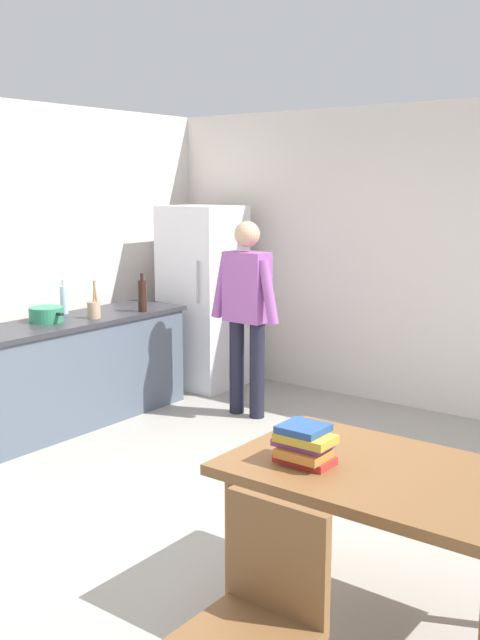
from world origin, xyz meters
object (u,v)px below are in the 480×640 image
(bottle_wine_dark, at_px, (142,295))
(dining_table, at_px, (384,486))
(person, at_px, (247,306))
(utensil_jar, at_px, (94,309))
(book_stack, at_px, (304,445))
(refrigerator, at_px, (203,297))
(chair, at_px, (259,612))
(cooking_pot, at_px, (46,314))
(bottle_water_clear, at_px, (64,299))

(bottle_wine_dark, bearing_deg, dining_table, -28.40)
(person, xyz_separation_m, utensil_jar, (-0.92, -0.91, 0.00))
(bottle_wine_dark, distance_m, book_stack, 3.41)
(refrigerator, relative_size, chair, 1.98)
(refrigerator, bearing_deg, cooking_pot, -95.08)
(person, bearing_deg, bottle_water_clear, -144.58)
(person, xyz_separation_m, bottle_water_clear, (-1.29, -0.92, 0.05))
(refrigerator, height_order, book_stack, refrigerator)
(cooking_pot, xyz_separation_m, bottle_wine_dark, (0.29, 0.82, 0.09))
(dining_table, xyz_separation_m, cooking_pot, (-3.46, 0.90, 0.29))
(cooking_pot, height_order, bottle_wine_dark, bottle_wine_dark)
(refrigerator, height_order, bottle_water_clear, refrigerator)
(cooking_pot, xyz_separation_m, bottle_water_clear, (-0.18, 0.33, 0.07))
(utensil_jar, xyz_separation_m, bottle_wine_dark, (0.09, 0.48, 0.07))
(refrigerator, bearing_deg, chair, -48.03)
(refrigerator, distance_m, dining_table, 4.27)
(utensil_jar, xyz_separation_m, book_stack, (2.94, -1.39, -0.14))
(cooking_pot, relative_size, book_stack, 1.41)
(refrigerator, bearing_deg, dining_table, -39.29)
(bottle_water_clear, bearing_deg, bottle_wine_dark, 46.22)
(chair, height_order, bottle_wine_dark, bottle_wine_dark)
(chair, distance_m, cooking_pot, 3.95)
(chair, relative_size, utensil_jar, 2.84)
(chair, relative_size, book_stack, 3.22)
(chair, distance_m, bottle_wine_dark, 4.19)
(dining_table, bearing_deg, cooking_pot, 165.45)
(refrigerator, relative_size, utensil_jar, 5.62)
(refrigerator, distance_m, bottle_wine_dark, 1.00)
(person, xyz_separation_m, cooking_pot, (-1.11, -1.25, -0.02))
(dining_table, xyz_separation_m, book_stack, (-0.33, -0.16, 0.17))
(bottle_wine_dark, xyz_separation_m, book_stack, (2.84, -1.87, -0.21))
(bottle_water_clear, bearing_deg, cooking_pot, -61.79)
(person, bearing_deg, utensil_jar, -135.20)
(dining_table, xyz_separation_m, bottle_wine_dark, (-3.17, 1.72, 0.37))
(refrigerator, distance_m, cooking_pot, 1.81)
(bottle_wine_dark, bearing_deg, refrigerator, 97.35)
(cooking_pot, distance_m, bottle_wine_dark, 0.87)
(chair, bearing_deg, dining_table, 93.93)
(bottle_water_clear, bearing_deg, dining_table, -18.68)
(refrigerator, xyz_separation_m, dining_table, (3.30, -2.70, -0.23))
(cooking_pot, bearing_deg, dining_table, -14.55)
(person, bearing_deg, bottle_wine_dark, -152.39)
(utensil_jar, distance_m, bottle_water_clear, 0.37)
(dining_table, relative_size, chair, 1.54)
(book_stack, bearing_deg, person, 131.27)
(chair, relative_size, cooking_pot, 2.28)
(book_stack, bearing_deg, dining_table, 25.62)
(dining_table, height_order, utensil_jar, utensil_jar)
(cooking_pot, bearing_deg, bottle_wine_dark, 70.65)
(chair, xyz_separation_m, book_stack, (-0.33, 0.81, 0.31))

